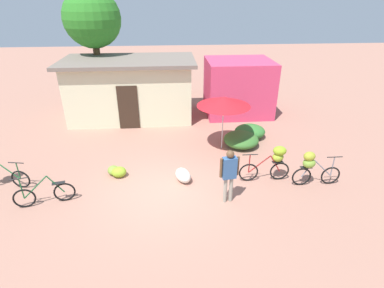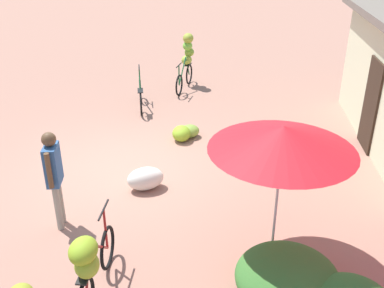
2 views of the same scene
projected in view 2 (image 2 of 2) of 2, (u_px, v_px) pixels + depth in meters
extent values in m
plane|color=#A2705D|center=(125.00, 169.00, 9.23)|extent=(60.00, 60.00, 0.00)
cube|color=#332319|center=(371.00, 105.00, 9.70)|extent=(0.90, 0.06, 2.00)
ellipsoid|color=#366C2C|center=(287.00, 278.00, 6.01)|extent=(1.41, 1.42, 0.56)
cylinder|color=beige|center=(277.00, 197.00, 6.41)|extent=(0.04, 0.04, 2.07)
cone|color=red|center=(283.00, 138.00, 5.99)|extent=(2.04, 2.04, 0.35)
torus|color=black|center=(179.00, 85.00, 13.01)|extent=(0.62, 0.16, 0.62)
torus|color=black|center=(189.00, 74.00, 13.95)|extent=(0.62, 0.16, 0.62)
cylinder|color=#19592D|center=(187.00, 66.00, 13.64)|extent=(0.41, 0.11, 0.66)
cylinder|color=#19592D|center=(182.00, 71.00, 13.17)|extent=(0.73, 0.16, 0.67)
cylinder|color=black|center=(179.00, 65.00, 12.74)|extent=(0.50, 0.12, 0.03)
cylinder|color=#19592D|center=(179.00, 75.00, 12.88)|extent=(0.04, 0.04, 0.60)
cube|color=black|center=(188.00, 65.00, 13.70)|extent=(0.38, 0.20, 0.02)
ellipsoid|color=#97AB3A|center=(187.00, 60.00, 13.61)|extent=(0.46, 0.42, 0.28)
ellipsoid|color=olive|center=(189.00, 52.00, 13.60)|extent=(0.42, 0.38, 0.27)
ellipsoid|color=#79BF3E|center=(188.00, 46.00, 13.43)|extent=(0.38, 0.31, 0.27)
ellipsoid|color=#97A435|center=(188.00, 38.00, 13.32)|extent=(0.40, 0.32, 0.30)
torus|color=black|center=(140.00, 90.00, 12.62)|extent=(0.62, 0.18, 0.62)
torus|color=black|center=(141.00, 104.00, 11.65)|extent=(0.62, 0.18, 0.62)
cylinder|color=#19592D|center=(140.00, 90.00, 11.68)|extent=(0.41, 0.12, 0.65)
cylinder|color=#19592D|center=(140.00, 84.00, 12.17)|extent=(0.72, 0.19, 0.65)
cylinder|color=black|center=(139.00, 67.00, 12.32)|extent=(0.50, 0.13, 0.03)
cylinder|color=#19592D|center=(140.00, 79.00, 12.47)|extent=(0.04, 0.04, 0.67)
cube|color=black|center=(140.00, 91.00, 11.60)|extent=(0.38, 0.21, 0.02)
torus|color=black|center=(107.00, 248.00, 6.50)|extent=(0.65, 0.05, 0.65)
cylinder|color=maroon|center=(88.00, 274.00, 5.60)|extent=(0.40, 0.04, 0.61)
cylinder|color=maroon|center=(99.00, 247.00, 6.07)|extent=(0.70, 0.04, 0.62)
cylinder|color=black|center=(103.00, 210.00, 6.20)|extent=(0.50, 0.03, 0.03)
cylinder|color=maroon|center=(105.00, 229.00, 6.35)|extent=(0.04, 0.04, 0.67)
cube|color=black|center=(85.00, 275.00, 5.51)|extent=(0.36, 0.14, 0.02)
ellipsoid|color=#96AC30|center=(87.00, 265.00, 5.43)|extent=(0.45, 0.40, 0.30)
ellipsoid|color=#8DAC25|center=(83.00, 251.00, 5.31)|extent=(0.44, 0.36, 0.30)
ellipsoid|color=#88AF28|center=(181.00, 133.00, 10.35)|extent=(0.53, 0.46, 0.36)
ellipsoid|color=olive|center=(190.00, 131.00, 10.54)|extent=(0.55, 0.59, 0.30)
ellipsoid|color=silver|center=(145.00, 179.00, 8.45)|extent=(0.69, 0.82, 0.44)
cylinder|color=gray|center=(58.00, 208.00, 7.25)|extent=(0.11, 0.11, 0.83)
cylinder|color=gray|center=(60.00, 201.00, 7.41)|extent=(0.11, 0.11, 0.83)
cube|color=#33598C|center=(53.00, 165.00, 7.00)|extent=(0.43, 0.26, 0.66)
cylinder|color=brown|center=(49.00, 171.00, 6.76)|extent=(0.08, 0.08, 0.59)
cylinder|color=brown|center=(56.00, 155.00, 7.21)|extent=(0.08, 0.08, 0.59)
sphere|color=brown|center=(49.00, 139.00, 6.80)|extent=(0.23, 0.23, 0.23)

